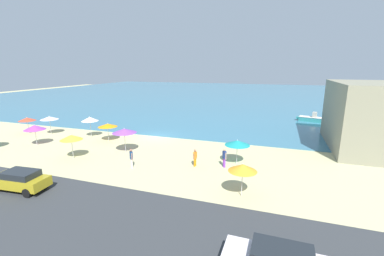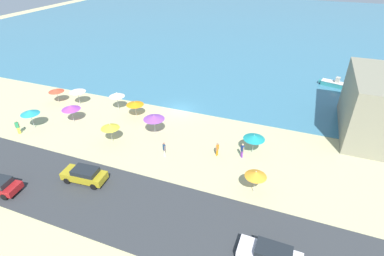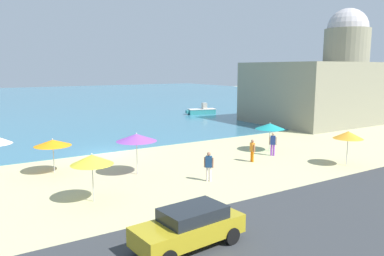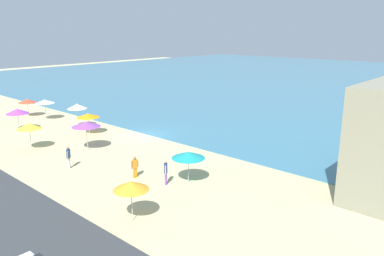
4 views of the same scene
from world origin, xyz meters
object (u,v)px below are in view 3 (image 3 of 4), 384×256
beach_umbrella_8 (137,138)px  skiff_nearshore (202,111)px  beach_umbrella_9 (270,126)px  bather_1 (209,165)px  parked_car_3 (190,226)px  beach_umbrella_0 (348,135)px  bather_0 (273,143)px  harbor_fortress (326,84)px  beach_umbrella_7 (53,143)px  bather_2 (252,149)px  beach_umbrella_5 (92,160)px

beach_umbrella_8 → skiff_nearshore: size_ratio=0.60×
beach_umbrella_8 → beach_umbrella_9: (11.59, 0.50, -0.32)m
beach_umbrella_8 → bather_1: size_ratio=1.50×
parked_car_3 → beach_umbrella_0: bearing=16.0°
skiff_nearshore → beach_umbrella_9: bearing=-110.8°
parked_car_3 → skiff_nearshore: bearing=55.7°
bather_1 → beach_umbrella_9: bearing=25.0°
bather_1 → skiff_nearshore: bearing=57.1°
bather_0 → skiff_nearshore: 25.69m
bather_0 → skiff_nearshore: size_ratio=0.40×
beach_umbrella_9 → bather_1: (-8.65, -4.03, -1.03)m
beach_umbrella_8 → parked_car_3: beach_umbrella_8 is taller
beach_umbrella_9 → bather_1: 9.60m
beach_umbrella_0 → harbor_fortress: (16.79, 15.21, 2.43)m
beach_umbrella_7 → bather_2: (12.46, -4.40, -1.06)m
beach_umbrella_5 → beach_umbrella_7: (-0.51, 6.28, -0.19)m
bather_0 → bather_2: 2.61m
beach_umbrella_5 → bather_2: (11.95, 1.89, -1.24)m
beach_umbrella_5 → bather_1: bearing=-2.2°
beach_umbrella_7 → beach_umbrella_8: size_ratio=0.86×
beach_umbrella_5 → bather_2: 12.16m
beach_umbrella_5 → bather_0: size_ratio=1.39×
bather_0 → parked_car_3: size_ratio=0.41×
parked_car_3 → beach_umbrella_5: bearing=102.5°
beach_umbrella_0 → parked_car_3: size_ratio=0.56×
beach_umbrella_0 → beach_umbrella_7: size_ratio=1.07×
beach_umbrella_5 → beach_umbrella_7: 6.31m
beach_umbrella_7 → bather_0: beach_umbrella_7 is taller
skiff_nearshore → harbor_fortress: size_ratio=0.27×
bather_0 → bather_1: bather_0 is taller
bather_0 → parked_car_3: bearing=-145.0°
bather_1 → bather_0: bearing=19.5°
bather_1 → harbor_fortress: bearing=26.2°
parked_car_3 → bather_2: bearing=39.1°
beach_umbrella_9 → bather_0: bearing=-124.8°
beach_umbrella_5 → bather_1: (6.74, -0.26, -1.15)m
beach_umbrella_7 → harbor_fortress: bearing=11.1°
bather_2 → parked_car_3: bearing=-140.9°
skiff_nearshore → bather_2: bearing=-116.1°
beach_umbrella_0 → beach_umbrella_7: (-17.22, 8.56, -0.15)m
beach_umbrella_8 → bather_2: bearing=-9.7°
bather_2 → beach_umbrella_7: bearing=160.6°
beach_umbrella_0 → bather_0: beach_umbrella_0 is taller
parked_car_3 → skiff_nearshore: 39.94m
beach_umbrella_9 → harbor_fortress: harbor_fortress is taller
bather_1 → harbor_fortress: 30.04m
bather_2 → skiff_nearshore: size_ratio=0.37×
beach_umbrella_8 → beach_umbrella_9: bearing=2.5°
beach_umbrella_8 → harbor_fortress: bearing=18.0°
beach_umbrella_7 → bather_1: beach_umbrella_7 is taller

